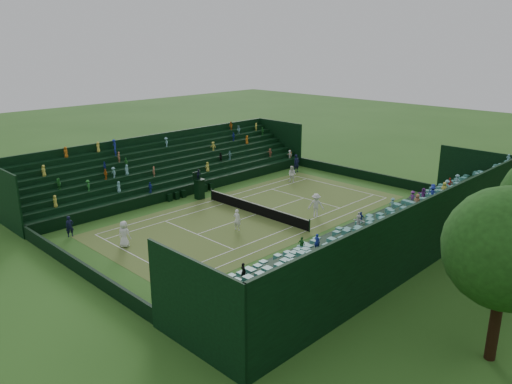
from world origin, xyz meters
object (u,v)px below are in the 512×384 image
(player_near_west, at_px, (124,234))
(player_near_east, at_px, (237,220))
(player_far_west, at_px, (292,174))
(player_far_east, at_px, (316,205))
(tennis_net, at_px, (256,209))
(umpire_chair, at_px, (199,186))

(player_near_west, bearing_deg, player_near_east, -137.33)
(player_far_west, relative_size, player_far_east, 0.86)
(player_near_east, bearing_deg, player_near_west, 51.91)
(player_near_west, xyz_separation_m, player_near_east, (3.35, 7.89, -0.11))
(tennis_net, relative_size, player_near_west, 6.00)
(player_far_east, bearing_deg, player_near_west, -151.53)
(player_near_west, distance_m, player_near_east, 8.57)
(umpire_chair, distance_m, player_far_west, 10.63)
(player_near_east, bearing_deg, umpire_chair, -35.14)
(tennis_net, height_order, player_near_west, player_near_west)
(player_near_west, height_order, player_near_east, player_near_west)
(umpire_chair, bearing_deg, player_far_east, 18.85)
(tennis_net, relative_size, player_near_east, 6.77)
(player_far_west, xyz_separation_m, player_far_east, (8.31, -6.64, 0.14))
(umpire_chair, distance_m, player_near_west, 12.03)
(tennis_net, xyz_separation_m, player_far_east, (3.94, 3.13, 0.48))
(tennis_net, distance_m, umpire_chair, 6.91)
(player_near_west, distance_m, player_far_west, 21.42)
(player_far_east, bearing_deg, umpire_chair, 158.93)
(umpire_chair, distance_m, player_near_east, 8.90)
(umpire_chair, xyz_separation_m, player_near_east, (8.36, -3.05, -0.34))
(player_near_west, relative_size, player_far_east, 0.96)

